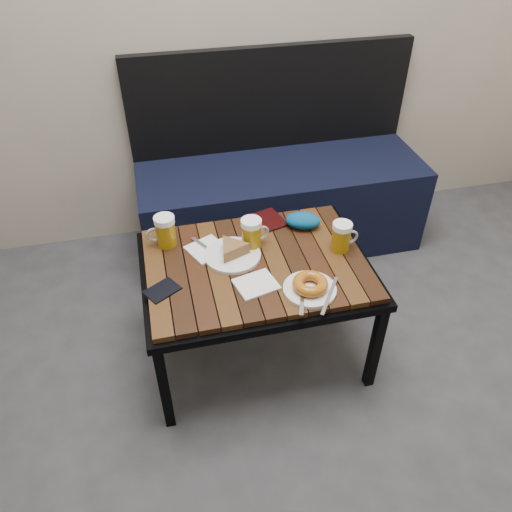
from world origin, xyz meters
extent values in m
cube|color=black|center=(0.11, 1.74, 0.23)|extent=(1.40, 0.50, 0.45)
cube|color=black|center=(0.11, 1.97, 0.70)|extent=(1.40, 0.05, 0.50)
cube|color=black|center=(-0.57, 0.76, 0.21)|extent=(0.03, 0.03, 0.42)
cube|color=black|center=(0.21, 0.76, 0.21)|extent=(0.04, 0.03, 0.42)
cube|color=black|center=(-0.57, 1.32, 0.21)|extent=(0.03, 0.04, 0.42)
cube|color=black|center=(0.21, 1.32, 0.21)|extent=(0.04, 0.04, 0.42)
cube|color=black|center=(-0.18, 1.04, 0.43)|extent=(0.84, 0.62, 0.03)
cube|color=#37210C|center=(-0.18, 1.04, 0.46)|extent=(0.80, 0.58, 0.02)
cylinder|color=#956D0C|center=(-0.49, 1.22, 0.52)|extent=(0.08, 0.08, 0.10)
cylinder|color=white|center=(-0.49, 1.22, 0.59)|extent=(0.08, 0.08, 0.02)
torus|color=#8C999E|center=(-0.53, 1.22, 0.52)|extent=(0.06, 0.01, 0.06)
cylinder|color=#956D0C|center=(-0.18, 1.13, 0.52)|extent=(0.09, 0.09, 0.10)
cylinder|color=white|center=(-0.18, 1.13, 0.58)|extent=(0.08, 0.08, 0.02)
torus|color=#8C999E|center=(-0.14, 1.14, 0.52)|extent=(0.06, 0.03, 0.06)
cylinder|color=#956D0C|center=(0.14, 1.04, 0.52)|extent=(0.07, 0.07, 0.10)
cylinder|color=white|center=(0.14, 1.04, 0.58)|extent=(0.07, 0.07, 0.02)
torus|color=#8C999E|center=(0.18, 1.05, 0.52)|extent=(0.06, 0.01, 0.06)
cylinder|color=white|center=(-0.26, 1.09, 0.48)|extent=(0.21, 0.21, 0.01)
cylinder|color=white|center=(-0.04, 0.85, 0.48)|extent=(0.18, 0.18, 0.01)
torus|color=#90480D|center=(-0.04, 0.85, 0.50)|extent=(0.12, 0.12, 0.04)
cube|color=#A5A8AD|center=(0.01, 0.80, 0.49)|extent=(0.12, 0.17, 0.00)
cube|color=#A5A8AD|center=(-0.08, 0.80, 0.49)|extent=(0.06, 0.14, 0.00)
cube|color=white|center=(-0.35, 1.15, 0.48)|extent=(0.17, 0.17, 0.01)
cube|color=#A5A8AD|center=(-0.35, 1.15, 0.48)|extent=(0.10, 0.16, 0.00)
cube|color=white|center=(-0.21, 0.92, 0.48)|extent=(0.16, 0.15, 0.01)
cube|color=black|center=(-0.53, 0.96, 0.47)|extent=(0.14, 0.13, 0.01)
cube|color=black|center=(-0.07, 1.28, 0.48)|extent=(0.13, 0.16, 0.01)
ellipsoid|color=navy|center=(0.05, 1.21, 0.50)|extent=(0.16, 0.13, 0.06)
camera|label=1|loc=(-0.50, -0.32, 1.65)|focal=35.00mm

